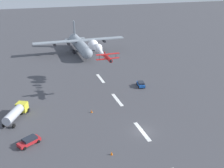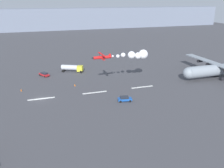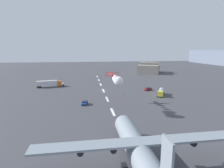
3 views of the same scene
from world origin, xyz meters
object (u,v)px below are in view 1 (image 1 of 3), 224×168
object	(u,v)px
stunt_biplane_red	(97,47)
followme_car_yellow	(141,84)
airport_staff_sedan	(29,141)
traffic_cone_far	(92,111)
cargo_transport_plane	(80,45)
fuel_tanker_truck	(16,112)
traffic_cone_near	(112,153)

from	to	relation	value
stunt_biplane_red	followme_car_yellow	distance (m)	17.09
followme_car_yellow	airport_staff_sedan	distance (m)	39.23
traffic_cone_far	airport_staff_sedan	bearing A→B (deg)	121.62
cargo_transport_plane	traffic_cone_far	xyz separation A→B (m)	(-51.61, 8.24, -3.17)
stunt_biplane_red	traffic_cone_far	xyz separation A→B (m)	(-19.15, 6.59, -10.64)
fuel_tanker_truck	airport_staff_sedan	xyz separation A→B (m)	(-11.58, -2.36, -0.93)
cargo_transport_plane	followme_car_yellow	distance (m)	41.28
fuel_tanker_truck	traffic_cone_near	size ratio (longest dim) A/B	12.00
fuel_tanker_truck	traffic_cone_far	world-z (taller)	fuel_tanker_truck
followme_car_yellow	traffic_cone_near	bearing A→B (deg)	147.63
fuel_tanker_truck	followme_car_yellow	distance (m)	36.77
traffic_cone_far	traffic_cone_near	bearing A→B (deg)	178.36
cargo_transport_plane	stunt_biplane_red	distance (m)	33.35
followme_car_yellow	airport_staff_sedan	xyz separation A→B (m)	(-20.93, 33.18, 0.00)
cargo_transport_plane	followme_car_yellow	xyz separation A→B (m)	(-40.01, -9.79, -2.73)
followme_car_yellow	traffic_cone_near	world-z (taller)	followme_car_yellow
followme_car_yellow	airport_staff_sedan	world-z (taller)	same
cargo_transport_plane	airport_staff_sedan	xyz separation A→B (m)	(-60.94, 23.39, -2.73)
cargo_transport_plane	fuel_tanker_truck	xyz separation A→B (m)	(-49.36, 25.75, -1.80)
followme_car_yellow	stunt_biplane_red	bearing A→B (deg)	56.59
traffic_cone_near	traffic_cone_far	bearing A→B (deg)	-1.64
cargo_transport_plane	stunt_biplane_red	xyz separation A→B (m)	(-32.46, 1.65, 7.47)
stunt_biplane_red	fuel_tanker_truck	world-z (taller)	stunt_biplane_red
cargo_transport_plane	traffic_cone_far	world-z (taller)	cargo_transport_plane
cargo_transport_plane	stunt_biplane_red	size ratio (longest dim) A/B	1.92
cargo_transport_plane	airport_staff_sedan	distance (m)	65.33
traffic_cone_far	fuel_tanker_truck	bearing A→B (deg)	82.68
stunt_biplane_red	traffic_cone_far	bearing A→B (deg)	161.01
traffic_cone_near	traffic_cone_far	distance (m)	17.65
fuel_tanker_truck	airport_staff_sedan	size ratio (longest dim) A/B	1.85
cargo_transport_plane	followme_car_yellow	world-z (taller)	cargo_transport_plane
stunt_biplane_red	followme_car_yellow	xyz separation A→B (m)	(-7.55, -11.44, -10.20)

